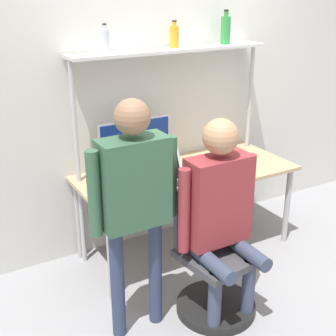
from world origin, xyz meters
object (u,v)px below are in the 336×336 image
Objects in this scene: person_seated at (221,206)px; laptop at (165,176)px; cell_phone at (199,180)px; office_chair at (213,274)px; person_standing at (134,192)px; bottle_green at (226,30)px; bottle_clear at (105,41)px; monitor at (135,142)px; bottle_amber at (174,36)px.

laptop is at bearing 91.72° from person_seated.
office_chair is at bearing -113.09° from cell_phone.
person_standing reaches higher than office_chair.
bottle_green reaches higher than bottle_clear.
bottle_green is at bearing 25.95° from laptop.
person_standing is (-0.55, 0.09, 0.72)m from office_chair.
person_seated is 5.07× the size of bottle_green.
laptop is at bearing 46.32° from person_standing.
person_seated is (0.02, -0.69, 0.04)m from laptop.
person_standing is 1.25m from bottle_clear.
cell_phone is at bearing -139.28° from bottle_green.
monitor is 0.61m from cell_phone.
bottle_clear is (-0.28, 0.39, 0.99)m from laptop.
person_standing is (-0.53, -0.56, 0.21)m from laptop.
monitor is 1.95× the size of laptop.
monitor is 0.68× the size of office_chair.
cell_phone is 0.96m from person_standing.
laptop reaches higher than office_chair.
cell_phone is (0.32, -0.46, -0.23)m from monitor.
bottle_clear is at bearing 138.89° from cell_phone.
laptop is 0.82m from office_chair.
bottle_clear is at bearing 106.01° from office_chair.
cell_phone is 0.76m from office_chair.
person_standing is at bearing 166.95° from person_seated.
person_standing is 1.49m from bottle_amber.
bottle_clear is (-0.54, 0.47, 1.05)m from cell_phone.
person_standing is at bearing -131.42° from bottle_amber.
person_standing reaches higher than cell_phone.
laptop is at bearing 162.87° from cell_phone.
bottle_amber is (0.37, 0.01, 0.81)m from monitor.
bottle_clear is 1.00× the size of bottle_amber.
person_standing is at bearing -148.74° from cell_phone.
office_chair is 0.55m from person_seated.
monitor is 2.96× the size of bottle_clear.
cell_phone is 0.11× the size of person_seated.
person_standing reaches higher than laptop.
office_chair is 4.34× the size of bottle_clear.
office_chair is (0.08, -1.02, -0.69)m from monitor.
person_standing is at bearing 171.19° from office_chair.
person_standing is (-0.47, -0.94, 0.03)m from monitor.
monitor is at bearing -3.40° from bottle_clear.
laptop is 0.28m from cell_phone.
bottle_green is 0.50m from bottle_amber.
monitor is 1.08m from person_seated.
bottle_amber is at bearing 74.44° from office_chair.
person_seated reaches higher than laptop.
bottle_amber is (-0.50, 0.00, -0.03)m from bottle_green.
office_chair is 2.01m from bottle_green.
bottle_clear is 0.59m from bottle_amber.
laptop is (0.07, -0.38, -0.17)m from monitor.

